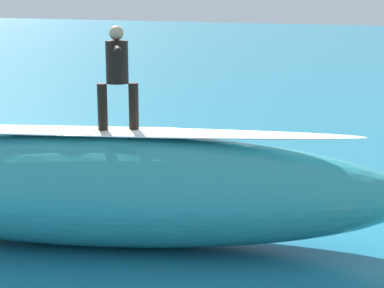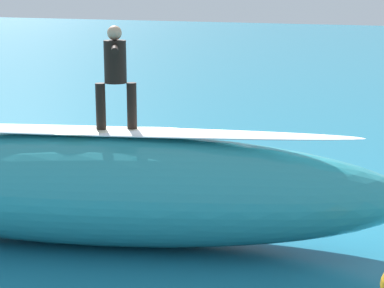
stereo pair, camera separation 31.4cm
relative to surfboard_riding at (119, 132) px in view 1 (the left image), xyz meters
name	(u,v)px [view 1 (the left image)]	position (x,y,z in m)	size (l,w,h in m)	color
ground_plane	(178,213)	(-0.29, -1.70, -1.83)	(120.00, 120.00, 0.00)	teal
wave_crest	(101,189)	(0.31, 0.08, -0.94)	(9.67, 2.02, 1.79)	teal
wave_foam_lip	(99,132)	(0.31, 0.08, 0.00)	(8.22, 0.71, 0.08)	white
surfboard_riding	(119,132)	(0.00, 0.00, 0.00)	(2.18, 0.54, 0.09)	#EAE5C6
surfer_riding	(117,70)	(0.00, 0.00, 0.97)	(0.81, 1.37, 1.59)	black
surfboard_paddling	(251,196)	(-1.28, -3.01, -1.79)	(2.13, 0.55, 0.08)	silver
surfer_paddling	(255,189)	(-1.39, -2.92, -1.61)	(1.48, 1.23, 0.31)	black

